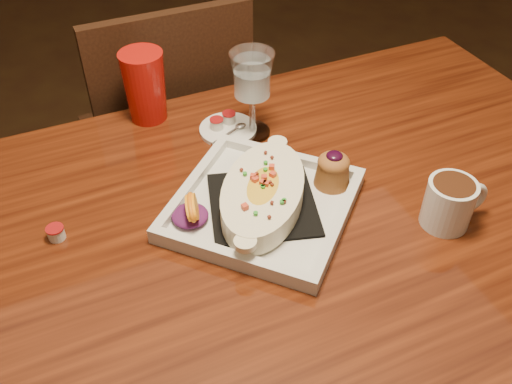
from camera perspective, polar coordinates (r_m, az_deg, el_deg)
name	(u,v)px	position (r m, az deg, el deg)	size (l,w,h in m)	color
table	(262,257)	(1.09, 0.63, -6.53)	(1.50, 0.90, 0.75)	#66270E
chair_far	(169,139)	(1.63, -8.66, 5.27)	(0.42, 0.42, 0.93)	black
plate	(267,196)	(1.02, 1.12, -0.42)	(0.42, 0.42, 0.08)	silver
coffee_mug	(451,202)	(1.04, 18.88, -0.91)	(0.12, 0.08, 0.09)	silver
goblet	(252,80)	(1.15, -0.40, 11.16)	(0.09, 0.09, 0.19)	silver
saucer	(227,128)	(1.22, -2.93, 6.41)	(0.12, 0.12, 0.08)	silver
creamer_loose	(56,233)	(1.04, -19.38, -3.87)	(0.03, 0.03, 0.02)	silver
red_tumbler	(145,86)	(1.25, -11.06, 10.33)	(0.09, 0.09, 0.16)	#B4130C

